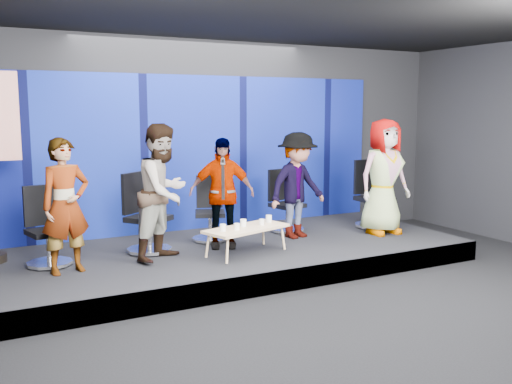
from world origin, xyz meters
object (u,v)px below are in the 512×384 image
chair_b (145,226)px  panelist_c (222,193)px  panelist_b (164,192)px  panelist_e (384,177)px  mug_b (237,227)px  panelist_d (297,185)px  mug_c (243,223)px  chair_a (47,239)px  chair_d (285,211)px  coffee_table (246,229)px  panelist_a (66,206)px  mug_d (262,222)px  mug_a (223,228)px  chair_c (210,219)px  chair_e (372,205)px  mug_e (269,219)px

chair_b → panelist_c: (1.09, -0.25, 0.44)m
panelist_b → panelist_e: (3.72, -0.11, 0.02)m
mug_b → panelist_b: bearing=158.5°
panelist_b → panelist_c: 1.01m
mug_b → chair_b: bearing=140.7°
panelist_d → mug_c: (-1.20, -0.48, -0.41)m
mug_b → chair_a: bearing=162.1°
chair_d → chair_b: bearing=174.8°
coffee_table → chair_b: bearing=148.5°
coffee_table → mug_b: mug_b is taller
panelist_a → panelist_e: 5.01m
mug_c → mug_d: bearing=-5.2°
mug_a → chair_c: bearing=75.9°
chair_c → mug_b: bearing=-71.7°
mug_a → mug_b: mug_a is taller
mug_b → mug_d: 0.49m
chair_b → panelist_b: size_ratio=0.62×
panelist_d → mug_b: bearing=-166.6°
chair_a → coffee_table: (2.59, -0.68, 0.01)m
panelist_e → chair_c: bearing=163.8°
mug_a → mug_d: 0.69m
panelist_c → panelist_e: size_ratio=0.87×
panelist_a → panelist_d: bearing=-7.4°
panelist_e → mug_a: size_ratio=19.08×
chair_b → chair_c: bearing=-23.1°
panelist_e → mug_d: panelist_e is taller
chair_d → mug_a: 2.02m
panelist_a → mug_b: 2.28m
chair_e → coffee_table: size_ratio=0.87×
chair_a → panelist_e: size_ratio=0.56×
chair_b → mug_a: chair_b is taller
panelist_c → chair_d: (1.41, 0.53, -0.47)m
chair_b → mug_b: size_ratio=12.61×
chair_e → mug_a: (-3.18, -0.73, 0.05)m
chair_d → mug_b: size_ratio=11.46×
coffee_table → panelist_d: bearing=25.0°
chair_a → panelist_d: 3.81m
mug_e → chair_c: bearing=125.4°
chair_a → chair_c: bearing=-5.2°
panelist_e → panelist_d: bearing=165.6°
panelist_c → chair_e: bearing=24.2°
panelist_a → chair_d: bearing=-0.0°
chair_a → panelist_c: bearing=-16.8°
chair_e → mug_d: (-2.50, -0.59, 0.04)m
chair_a → mug_a: size_ratio=10.61×
chair_c → mug_d: bearing=-45.8°
chair_a → mug_a: 2.32m
chair_e → panelist_a: bearing=-174.1°
chair_e → mug_e: (-2.31, -0.46, 0.05)m
chair_d → mug_b: (-1.45, -1.14, 0.09)m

